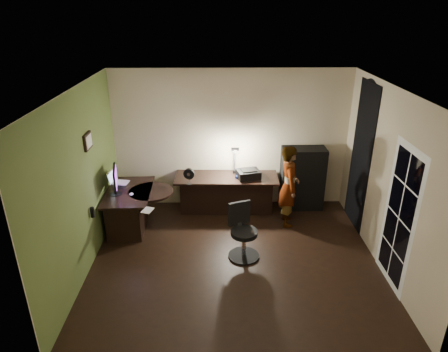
{
  "coord_description": "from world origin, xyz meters",
  "views": [
    {
      "loc": [
        -0.26,
        -5.31,
        3.77
      ],
      "look_at": [
        -0.15,
        1.05,
        1.0
      ],
      "focal_mm": 32.0,
      "sensor_mm": 36.0,
      "label": 1
    }
  ],
  "objects_px": {
    "office_chair": "(244,233)",
    "person": "(289,186)",
    "desk_right": "(226,194)",
    "cabinet": "(302,178)",
    "monitor": "(115,185)",
    "desk_left": "(130,209)"
  },
  "relations": [
    {
      "from": "cabinet",
      "to": "monitor",
      "type": "relative_size",
      "value": 2.28
    },
    {
      "from": "cabinet",
      "to": "desk_right",
      "type": "bearing_deg",
      "value": -174.73
    },
    {
      "from": "desk_right",
      "to": "person",
      "type": "height_order",
      "value": "person"
    },
    {
      "from": "desk_left",
      "to": "cabinet",
      "type": "relative_size",
      "value": 1.02
    },
    {
      "from": "desk_right",
      "to": "office_chair",
      "type": "bearing_deg",
      "value": -79.45
    },
    {
      "from": "cabinet",
      "to": "office_chair",
      "type": "xyz_separation_m",
      "value": [
        -1.24,
        -1.7,
        -0.17
      ]
    },
    {
      "from": "desk_right",
      "to": "office_chair",
      "type": "height_order",
      "value": "office_chair"
    },
    {
      "from": "desk_right",
      "to": "monitor",
      "type": "bearing_deg",
      "value": -158.09
    },
    {
      "from": "office_chair",
      "to": "person",
      "type": "distance_m",
      "value": 1.41
    },
    {
      "from": "desk_right",
      "to": "monitor",
      "type": "height_order",
      "value": "monitor"
    },
    {
      "from": "person",
      "to": "cabinet",
      "type": "bearing_deg",
      "value": -30.48
    },
    {
      "from": "desk_left",
      "to": "desk_right",
      "type": "relative_size",
      "value": 0.65
    },
    {
      "from": "desk_left",
      "to": "monitor",
      "type": "height_order",
      "value": "monitor"
    },
    {
      "from": "desk_left",
      "to": "desk_right",
      "type": "height_order",
      "value": "desk_left"
    },
    {
      "from": "office_chair",
      "to": "person",
      "type": "height_order",
      "value": "person"
    },
    {
      "from": "monitor",
      "to": "person",
      "type": "xyz_separation_m",
      "value": [
        3.04,
        0.23,
        -0.15
      ]
    },
    {
      "from": "monitor",
      "to": "office_chair",
      "type": "distance_m",
      "value": 2.38
    },
    {
      "from": "desk_right",
      "to": "cabinet",
      "type": "height_order",
      "value": "cabinet"
    },
    {
      "from": "desk_right",
      "to": "office_chair",
      "type": "distance_m",
      "value": 1.58
    },
    {
      "from": "cabinet",
      "to": "monitor",
      "type": "xyz_separation_m",
      "value": [
        -3.42,
        -0.86,
        0.28
      ]
    },
    {
      "from": "person",
      "to": "desk_left",
      "type": "bearing_deg",
      "value": 92.17
    },
    {
      "from": "desk_left",
      "to": "cabinet",
      "type": "bearing_deg",
      "value": 11.3
    }
  ]
}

